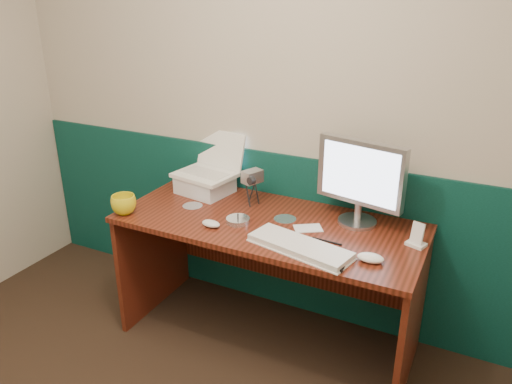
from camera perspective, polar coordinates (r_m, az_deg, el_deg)
The scene contains 19 objects.
back_wall at distance 2.83m, azimuth 2.05°, elevation 9.37°, with size 3.50×0.04×2.50m, color #BCB19F.
wainscot at distance 3.08m, azimuth 1.77°, elevation -4.41°, with size 3.48×0.02×1.00m, color #07312B.
desk at distance 2.80m, azimuth 1.39°, elevation -10.25°, with size 1.60×0.70×0.75m, color #3B150A.
laptop_riser at distance 2.98m, azimuth -5.85°, elevation 0.85°, with size 0.29×0.24×0.10m, color silver.
laptop at distance 2.91m, azimuth -5.99°, elevation 4.31°, with size 0.33×0.26×0.28m, color white, non-canonical shape.
monitor at distance 2.56m, azimuth 11.86°, elevation 1.19°, with size 0.46×0.13×0.46m, color #B2B2B7, non-canonical shape.
keyboard at distance 2.35m, azimuth 5.03°, elevation -6.29°, with size 0.50×0.17×0.03m, color white.
mouse_right at distance 2.30m, azimuth 12.96°, elevation -7.35°, with size 0.12×0.07×0.04m, color white.
mouse_left at distance 2.56m, azimuth -5.17°, elevation -3.63°, with size 0.10×0.06×0.03m, color silver.
mug at distance 2.78m, azimuth -14.88°, elevation -1.39°, with size 0.13×0.13×0.11m, color yellow.
camcorder at distance 2.78m, azimuth -0.42°, elevation 0.65°, with size 0.10×0.14×0.22m, color #BABABF, non-canonical shape.
cd_spindle at distance 2.60m, azimuth -2.07°, elevation -3.25°, with size 0.12×0.12×0.03m, color silver.
cd_loose_a at distance 2.82m, azimuth -7.26°, elevation -1.57°, with size 0.11×0.11×0.00m, color silver.
cd_loose_b at distance 2.65m, azimuth 3.34°, elevation -3.07°, with size 0.12×0.12×0.00m, color silver.
pen at distance 2.43m, azimuth 8.09°, elevation -5.58°, with size 0.01×0.01×0.15m, color black.
papers at distance 2.55m, azimuth 5.96°, elevation -4.15°, with size 0.14×0.09×0.00m, color silver.
dock at distance 2.49m, azimuth 17.82°, elevation -5.69°, with size 0.09×0.06×0.02m, color white.
music_player at distance 2.47m, azimuth 17.98°, elevation -4.48°, with size 0.06×0.01×0.10m, color white.
pda at distance 2.25m, azimuth 9.35°, elevation -8.04°, with size 0.07×0.13×0.01m, color black.
Camera 1 is at (1.14, -0.76, 1.89)m, focal length 35.00 mm.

